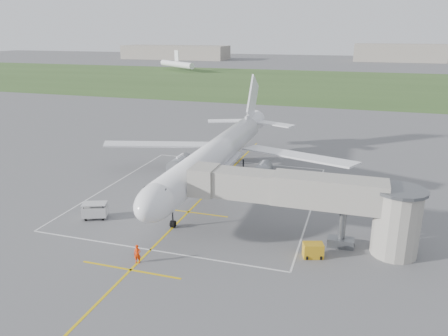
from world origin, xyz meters
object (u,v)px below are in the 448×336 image
(jet_bridge, at_px, (321,200))
(ramp_worker_nose, at_px, (137,254))
(baggage_cart, at_px, (95,211))
(airliner, at_px, (216,154))
(ramp_worker_wing, at_px, (180,174))
(gpu_unit, at_px, (313,250))

(jet_bridge, height_order, ramp_worker_nose, jet_bridge)
(ramp_worker_nose, bearing_deg, baggage_cart, 127.66)
(airliner, xyz_separation_m, ramp_worker_wing, (-5.53, -0.43, -3.45))
(jet_bridge, distance_m, ramp_worker_wing, 25.63)
(gpu_unit, xyz_separation_m, ramp_worker_nose, (-15.57, -6.10, 0.21))
(airliner, distance_m, baggage_cart, 18.77)
(jet_bridge, bearing_deg, gpu_unit, -92.65)
(jet_bridge, bearing_deg, airliner, 137.81)
(ramp_worker_wing, bearing_deg, ramp_worker_nose, 123.61)
(gpu_unit, height_order, baggage_cart, baggage_cart)
(airliner, distance_m, ramp_worker_wing, 6.53)
(airliner, height_order, ramp_worker_wing, airliner)
(airliner, xyz_separation_m, gpu_unit, (15.58, -17.28, -3.69))
(airliner, xyz_separation_m, baggage_cart, (-9.58, -15.77, -3.42))
(gpu_unit, relative_size, baggage_cart, 0.69)
(gpu_unit, bearing_deg, ramp_worker_wing, 123.63)
(airliner, xyz_separation_m, jet_bridge, (15.72, -14.25, 0.35))
(gpu_unit, bearing_deg, jet_bridge, 69.59)
(baggage_cart, relative_size, ramp_worker_nose, 1.73)
(airliner, relative_size, gpu_unit, 21.45)
(jet_bridge, xyz_separation_m, baggage_cart, (-25.30, -1.52, -3.77))
(baggage_cart, height_order, ramp_worker_wing, baggage_cart)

